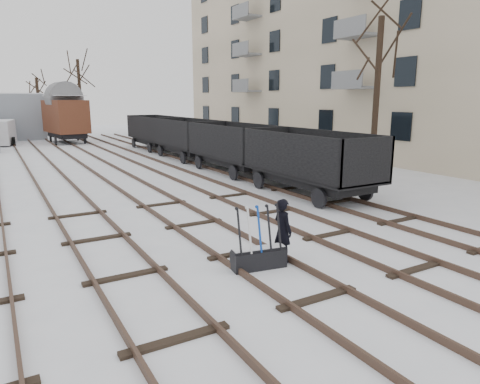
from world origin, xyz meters
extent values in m
plane|color=white|center=(0.00, 0.00, 0.00)|extent=(120.00, 120.00, 0.00)
cube|color=black|center=(-3.72, 14.00, 0.07)|extent=(0.07, 52.00, 0.15)
cube|color=black|center=(-2.28, 14.00, 0.07)|extent=(0.07, 52.00, 0.15)
cube|color=black|center=(-3.00, 2.00, 0.03)|extent=(1.90, 0.20, 0.08)
cube|color=black|center=(-0.72, 14.00, 0.07)|extent=(0.07, 52.00, 0.15)
cube|color=black|center=(0.72, 14.00, 0.07)|extent=(0.07, 52.00, 0.15)
cube|color=black|center=(0.00, 2.00, 0.03)|extent=(1.90, 0.20, 0.08)
cube|color=black|center=(2.28, 14.00, 0.07)|extent=(0.07, 52.00, 0.15)
cube|color=black|center=(3.72, 14.00, 0.07)|extent=(0.07, 52.00, 0.15)
cube|color=black|center=(3.00, 2.00, 0.03)|extent=(1.90, 0.20, 0.08)
cube|color=black|center=(5.28, 14.00, 0.07)|extent=(0.07, 52.00, 0.15)
cube|color=black|center=(6.72, 14.00, 0.07)|extent=(0.07, 52.00, 0.15)
cube|color=black|center=(6.00, 2.00, 0.03)|extent=(1.90, 0.20, 0.08)
cube|color=beige|center=(20.00, 14.00, 8.00)|extent=(10.00, 45.00, 16.00)
cube|color=gray|center=(-4.00, 40.00, 2.20)|extent=(7.00, 6.00, 4.40)
cube|color=silver|center=(-4.00, 40.00, 4.45)|extent=(6.86, 5.88, 0.10)
cube|color=black|center=(-0.13, -1.03, 0.22)|extent=(1.35, 0.62, 0.44)
cube|color=black|center=(-0.13, -1.03, 0.46)|extent=(1.33, 0.50, 0.06)
cube|color=silver|center=(-0.13, -1.03, 0.50)|extent=(1.28, 0.45, 0.03)
cylinder|color=black|center=(-0.63, -0.95, 0.95)|extent=(0.10, 0.32, 1.08)
cylinder|color=silver|center=(-0.38, -0.99, 0.95)|extent=(0.10, 0.32, 1.08)
cylinder|color=#0C399E|center=(-0.13, -1.03, 0.95)|extent=(0.10, 0.32, 1.08)
cylinder|color=black|center=(0.11, -1.07, 0.95)|extent=(0.10, 0.32, 1.08)
cylinder|color=black|center=(0.36, -1.11, 0.95)|extent=(0.10, 0.32, 1.08)
imported|color=black|center=(0.62, -0.93, 0.79)|extent=(0.42, 0.60, 1.57)
cube|color=black|center=(6.00, 4.71, 0.69)|extent=(2.05, 5.63, 0.43)
cube|color=black|center=(6.00, 4.71, 0.91)|extent=(2.56, 6.40, 0.13)
cube|color=black|center=(4.77, 4.71, 1.76)|extent=(0.11, 6.40, 1.71)
cube|color=black|center=(7.23, 4.71, 1.76)|extent=(0.11, 6.40, 1.71)
cube|color=silver|center=(6.00, 4.71, 1.01)|extent=(2.30, 6.15, 0.06)
cylinder|color=black|center=(4.83, 2.66, 0.37)|extent=(0.13, 0.75, 0.75)
cylinder|color=black|center=(7.17, 6.76, 0.37)|extent=(0.13, 0.75, 0.75)
cube|color=black|center=(6.00, 11.11, 0.69)|extent=(2.05, 5.63, 0.43)
cube|color=black|center=(6.00, 11.11, 0.91)|extent=(2.56, 6.40, 0.13)
cube|color=black|center=(4.77, 11.11, 1.76)|extent=(0.11, 6.40, 1.71)
cube|color=black|center=(7.23, 11.11, 1.76)|extent=(0.11, 6.40, 1.71)
cube|color=silver|center=(6.00, 11.11, 1.01)|extent=(2.30, 6.15, 0.06)
cylinder|color=black|center=(4.83, 9.06, 0.37)|extent=(0.13, 0.75, 0.75)
cylinder|color=black|center=(7.17, 13.16, 0.37)|extent=(0.13, 0.75, 0.75)
cube|color=black|center=(6.00, 17.51, 0.69)|extent=(2.05, 5.63, 0.43)
cube|color=black|center=(6.00, 17.51, 0.91)|extent=(2.56, 6.40, 0.13)
cube|color=black|center=(4.77, 17.51, 1.76)|extent=(0.11, 6.40, 1.71)
cube|color=black|center=(7.23, 17.51, 1.76)|extent=(0.11, 6.40, 1.71)
cube|color=silver|center=(6.00, 17.51, 1.01)|extent=(2.30, 6.15, 0.06)
cylinder|color=black|center=(4.83, 15.46, 0.37)|extent=(0.13, 0.75, 0.75)
cylinder|color=black|center=(7.17, 19.56, 0.37)|extent=(0.13, 0.75, 0.75)
cube|color=black|center=(6.00, 23.91, 0.69)|extent=(2.05, 5.63, 0.43)
cube|color=black|center=(6.00, 23.91, 0.91)|extent=(2.56, 6.40, 0.13)
cube|color=black|center=(4.77, 23.91, 1.76)|extent=(0.11, 6.40, 1.71)
cube|color=black|center=(7.23, 23.91, 1.76)|extent=(0.11, 6.40, 1.71)
cube|color=silver|center=(6.00, 23.91, 1.01)|extent=(2.30, 6.15, 0.06)
cylinder|color=black|center=(4.83, 21.86, 0.37)|extent=(0.13, 0.75, 0.75)
cylinder|color=black|center=(7.17, 25.96, 0.37)|extent=(0.13, 0.75, 0.75)
cube|color=black|center=(0.73, 33.01, 0.72)|extent=(2.78, 5.14, 0.44)
cube|color=#502A18|center=(0.73, 33.01, 2.39)|extent=(3.40, 5.87, 2.89)
cube|color=silver|center=(0.73, 33.01, 4.23)|extent=(3.10, 5.56, 0.04)
cylinder|color=black|center=(-0.50, 31.23, 0.39)|extent=(0.13, 0.78, 0.78)
cylinder|color=black|center=(1.95, 34.79, 0.39)|extent=(0.13, 0.78, 0.78)
cylinder|color=black|center=(-3.69, 35.43, 0.38)|extent=(0.24, 0.77, 0.77)
cylinder|color=black|center=(11.41, 6.30, 3.90)|extent=(0.30, 0.30, 7.79)
cylinder|color=black|center=(-0.59, 41.62, 3.07)|extent=(0.30, 0.30, 6.13)
cylinder|color=black|center=(2.69, 36.06, 3.85)|extent=(0.30, 0.30, 7.70)
camera|label=1|loc=(-5.28, -9.03, 3.91)|focal=32.00mm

